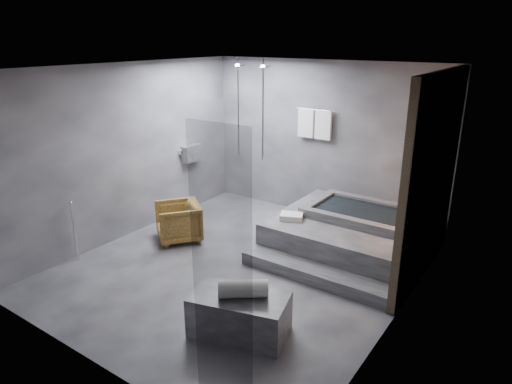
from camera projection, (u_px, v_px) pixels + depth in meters
The scene contains 7 objects.
room at pixel (274, 151), 6.03m from camera, with size 5.00×5.04×2.82m.
tub_deck at pixel (350, 234), 7.10m from camera, with size 2.20×2.00×0.50m, color #373739.
tub_step at pixel (314, 274), 6.24m from camera, with size 2.20×0.36×0.18m, color #373739.
concrete_bench at pixel (240, 314), 5.08m from camera, with size 1.07×0.59×0.48m, color #2F2F32.
driftwood_chair at pixel (178, 222), 7.41m from camera, with size 0.67×0.69×0.63m, color #4B3312.
rolled_towel at pixel (243, 289), 4.95m from camera, with size 0.19×0.19×0.54m, color silver.
deck_towel at pixel (291, 217), 7.00m from camera, with size 0.34×0.25×0.09m, color silver.
Camera 1 is at (3.54, -4.73, 3.19)m, focal length 32.00 mm.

